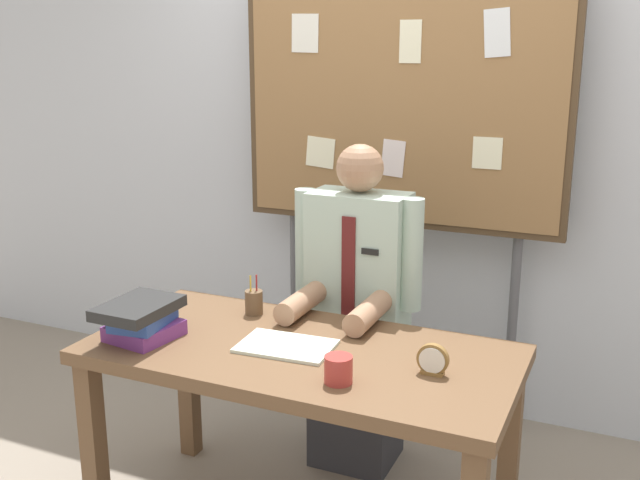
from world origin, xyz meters
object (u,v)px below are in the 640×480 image
at_px(desk, 301,374).
at_px(desk_clock, 433,361).
at_px(open_notebook, 286,346).
at_px(coffee_mug, 338,369).
at_px(bulletin_board, 400,103).
at_px(pen_holder, 254,302).
at_px(person, 357,322).
at_px(book_stack, 142,319).

bearing_deg(desk, desk_clock, -2.62).
distance_m(open_notebook, desk_clock, 0.53).
bearing_deg(coffee_mug, bulletin_board, 100.27).
height_order(desk, desk_clock, desk_clock).
bearing_deg(coffee_mug, desk, 138.70).
bearing_deg(pen_holder, person, 45.05).
bearing_deg(desk_clock, open_notebook, 179.79).
xyz_separation_m(bulletin_board, desk_clock, (0.48, -1.07, -0.73)).
bearing_deg(person, pen_holder, -134.95).
height_order(book_stack, pen_holder, pen_holder).
height_order(desk, open_notebook, open_notebook).
xyz_separation_m(desk_clock, pen_holder, (-0.79, 0.25, 0.00)).
height_order(book_stack, coffee_mug, book_stack).
xyz_separation_m(bulletin_board, coffee_mug, (0.23, -1.25, -0.73)).
bearing_deg(pen_holder, desk, -36.46).
relative_size(bulletin_board, coffee_mug, 23.62).
height_order(open_notebook, pen_holder, pen_holder).
bearing_deg(bulletin_board, desk_clock, -65.92).
xyz_separation_m(person, open_notebook, (-0.05, -0.57, 0.10)).
height_order(book_stack, open_notebook, book_stack).
xyz_separation_m(bulletin_board, pen_holder, (-0.31, -0.82, -0.72)).
bearing_deg(coffee_mug, open_notebook, 146.74).
bearing_deg(bulletin_board, coffee_mug, -79.73).
distance_m(person, desk_clock, 0.76).
distance_m(open_notebook, coffee_mug, 0.33).
relative_size(book_stack, desk_clock, 2.85).
relative_size(book_stack, open_notebook, 0.91).
height_order(person, bulletin_board, bulletin_board).
height_order(bulletin_board, desk_clock, bulletin_board).
distance_m(bulletin_board, coffee_mug, 1.46).
relative_size(desk, open_notebook, 4.61).
bearing_deg(open_notebook, person, 85.31).
xyz_separation_m(person, desk_clock, (0.48, -0.57, 0.14)).
height_order(coffee_mug, pen_holder, pen_holder).
relative_size(desk_clock, pen_holder, 0.65).
bearing_deg(pen_holder, coffee_mug, -38.57).
xyz_separation_m(desk, pen_holder, (-0.31, 0.23, 0.15)).
xyz_separation_m(book_stack, open_notebook, (0.51, 0.14, -0.07)).
distance_m(desk_clock, coffee_mug, 0.31).
relative_size(desk, book_stack, 5.07).
bearing_deg(open_notebook, desk, 23.32).
distance_m(bulletin_board, desk_clock, 1.38).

